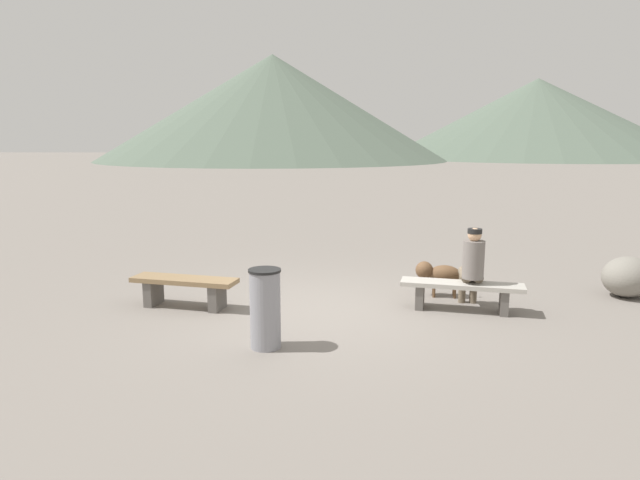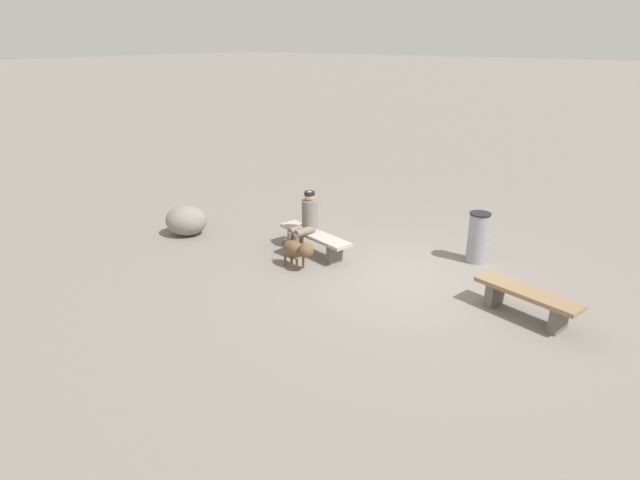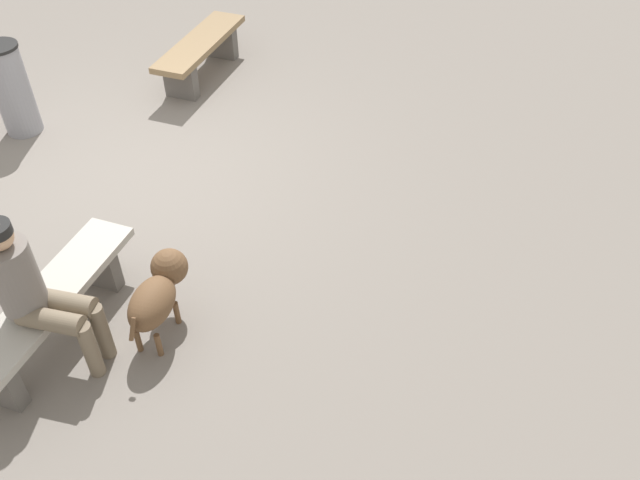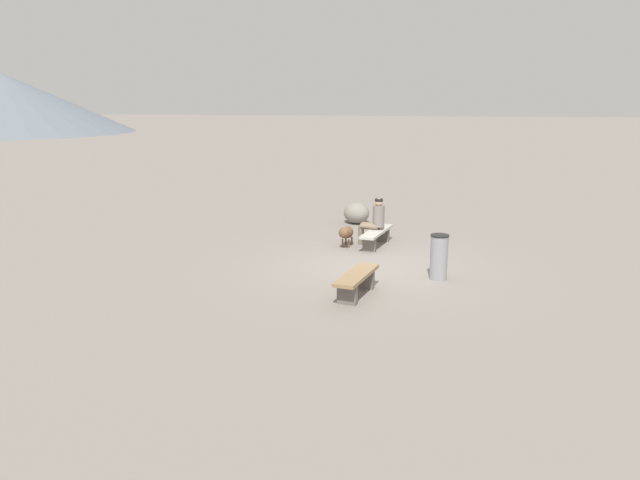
{
  "view_description": "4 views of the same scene",
  "coord_description": "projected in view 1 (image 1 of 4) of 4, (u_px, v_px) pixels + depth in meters",
  "views": [
    {
      "loc": [
        0.11,
        -7.75,
        2.46
      ],
      "look_at": [
        -0.05,
        1.49,
        0.79
      ],
      "focal_mm": 31.1,
      "sensor_mm": 36.0,
      "label": 1
    },
    {
      "loc": [
        -3.74,
        7.64,
        3.97
      ],
      "look_at": [
        1.46,
        0.65,
        0.59
      ],
      "focal_mm": 29.51,
      "sensor_mm": 36.0,
      "label": 2
    },
    {
      "loc": [
        5.0,
        2.36,
        3.88
      ],
      "look_at": [
        1.57,
        1.97,
        0.75
      ],
      "focal_mm": 37.28,
      "sensor_mm": 36.0,
      "label": 3
    },
    {
      "loc": [
        -13.34,
        -0.92,
        3.8
      ],
      "look_at": [
        0.05,
        1.22,
        0.59
      ],
      "focal_mm": 34.36,
      "sensor_mm": 36.0,
      "label": 4
    }
  ],
  "objects": [
    {
      "name": "bench_left",
      "position": [
        185.0,
        287.0,
        8.21
      ],
      "size": [
        1.64,
        0.77,
        0.45
      ],
      "rotation": [
        0.0,
        0.0,
        -0.23
      ],
      "color": "#605B56",
      "rests_on": "ground"
    },
    {
      "name": "distant_peak_1",
      "position": [
        273.0,
        108.0,
        67.72
      ],
      "size": [
        42.25,
        42.25,
        12.66
      ],
      "primitive_type": "cone",
      "color": "#566656",
      "rests_on": "ground"
    },
    {
      "name": "seated_person",
      "position": [
        472.0,
        264.0,
        8.04
      ],
      "size": [
        0.37,
        0.67,
        1.23
      ],
      "rotation": [
        0.0,
        0.0,
        -0.12
      ],
      "color": "slate",
      "rests_on": "ground"
    },
    {
      "name": "ground",
      "position": [
        321.0,
        313.0,
        8.07
      ],
      "size": [
        210.0,
        210.0,
        0.06
      ],
      "primitive_type": "cube",
      "color": "gray"
    },
    {
      "name": "dog",
      "position": [
        438.0,
        273.0,
        8.78
      ],
      "size": [
        0.8,
        0.37,
        0.56
      ],
      "rotation": [
        0.0,
        0.0,
        3.0
      ],
      "color": "brown",
      "rests_on": "ground"
    },
    {
      "name": "bench_right",
      "position": [
        462.0,
        290.0,
        8.03
      ],
      "size": [
        1.79,
        0.77,
        0.42
      ],
      "rotation": [
        0.0,
        0.0,
        -0.23
      ],
      "color": "#605B56",
      "rests_on": "ground"
    },
    {
      "name": "boulder",
      "position": [
        628.0,
        277.0,
        8.77
      ],
      "size": [
        1.14,
        1.1,
        0.64
      ],
      "primitive_type": "ellipsoid",
      "rotation": [
        0.0,
        0.0,
        3.72
      ],
      "color": "gray",
      "rests_on": "ground"
    },
    {
      "name": "distant_peak_2",
      "position": [
        536.0,
        119.0,
        76.57
      ],
      "size": [
        41.46,
        41.46,
        10.79
      ],
      "primitive_type": "cone",
      "color": "#566656",
      "rests_on": "ground"
    },
    {
      "name": "trash_bin",
      "position": [
        265.0,
        308.0,
        6.58
      ],
      "size": [
        0.39,
        0.39,
        0.96
      ],
      "color": "gray",
      "rests_on": "ground"
    }
  ]
}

